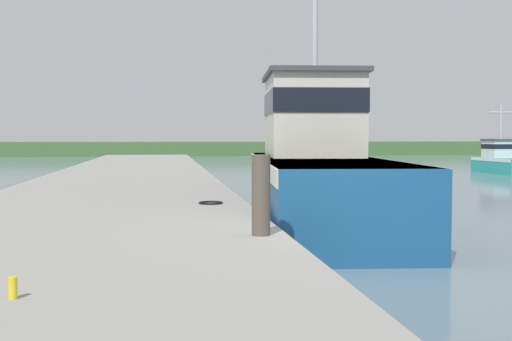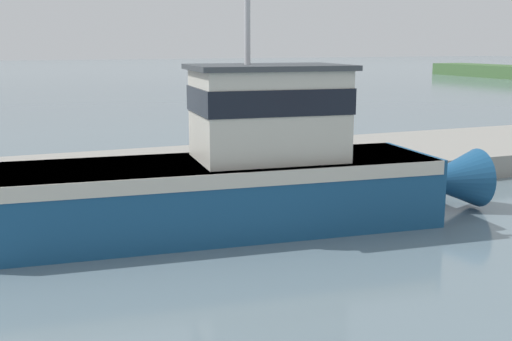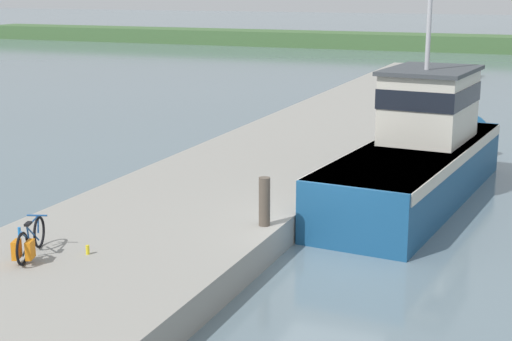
# 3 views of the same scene
# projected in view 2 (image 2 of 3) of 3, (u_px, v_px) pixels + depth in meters

# --- Properties ---
(fishing_boat_main) EXTENTS (3.89, 12.61, 10.60)m
(fishing_boat_main) POSITION_uv_depth(u_px,v_px,m) (241.00, 170.00, 15.00)
(fishing_boat_main) COLOR navy
(fishing_boat_main) RESTS_ON ground_plane
(hose_coil) EXTENTS (0.52, 0.52, 0.04)m
(hose_coil) POSITION_uv_depth(u_px,v_px,m) (120.00, 181.00, 16.83)
(hose_coil) COLOR black
(hose_coil) RESTS_ON dock_pier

